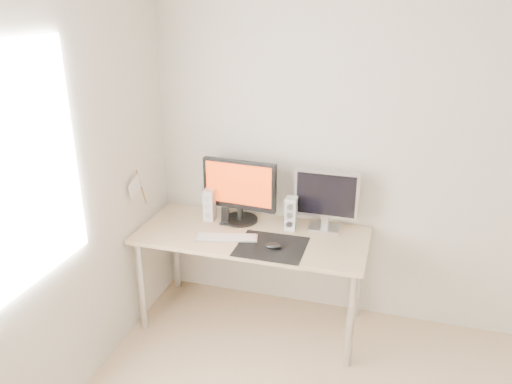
{
  "coord_description": "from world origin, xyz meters",
  "views": [
    {
      "loc": [
        -0.02,
        -1.62,
        2.27
      ],
      "look_at": [
        -0.93,
        1.46,
        1.01
      ],
      "focal_mm": 35.0,
      "sensor_mm": 36.0,
      "label": 1
    }
  ],
  "objects_px": {
    "keyboard": "(227,237)",
    "phone_dock": "(225,219)",
    "desk": "(252,243)",
    "second_monitor": "(326,197)",
    "speaker_right": "(291,213)",
    "mouse": "(273,246)",
    "speaker_left": "(210,205)",
    "main_monitor": "(239,189)"
  },
  "relations": [
    {
      "from": "phone_dock",
      "to": "speaker_left",
      "type": "bearing_deg",
      "value": 163.76
    },
    {
      "from": "main_monitor",
      "to": "speaker_left",
      "type": "distance_m",
      "value": 0.26
    },
    {
      "from": "speaker_left",
      "to": "mouse",
      "type": "bearing_deg",
      "value": -29.46
    },
    {
      "from": "desk",
      "to": "second_monitor",
      "type": "bearing_deg",
      "value": 24.65
    },
    {
      "from": "desk",
      "to": "phone_dock",
      "type": "xyz_separation_m",
      "value": [
        -0.23,
        0.09,
        0.12
      ]
    },
    {
      "from": "mouse",
      "to": "desk",
      "type": "xyz_separation_m",
      "value": [
        -0.2,
        0.19,
        -0.1
      ]
    },
    {
      "from": "desk",
      "to": "speaker_left",
      "type": "height_order",
      "value": "speaker_left"
    },
    {
      "from": "main_monitor",
      "to": "second_monitor",
      "type": "height_order",
      "value": "main_monitor"
    },
    {
      "from": "mouse",
      "to": "second_monitor",
      "type": "xyz_separation_m",
      "value": [
        0.27,
        0.4,
        0.22
      ]
    },
    {
      "from": "speaker_right",
      "to": "keyboard",
      "type": "height_order",
      "value": "speaker_right"
    },
    {
      "from": "main_monitor",
      "to": "keyboard",
      "type": "distance_m",
      "value": 0.39
    },
    {
      "from": "speaker_left",
      "to": "phone_dock",
      "type": "distance_m",
      "value": 0.16
    },
    {
      "from": "mouse",
      "to": "second_monitor",
      "type": "bearing_deg",
      "value": 55.9
    },
    {
      "from": "speaker_left",
      "to": "speaker_right",
      "type": "relative_size",
      "value": 1.0
    },
    {
      "from": "desk",
      "to": "mouse",
      "type": "bearing_deg",
      "value": -43.0
    },
    {
      "from": "desk",
      "to": "second_monitor",
      "type": "distance_m",
      "value": 0.61
    },
    {
      "from": "speaker_right",
      "to": "second_monitor",
      "type": "bearing_deg",
      "value": 16.78
    },
    {
      "from": "speaker_left",
      "to": "main_monitor",
      "type": "bearing_deg",
      "value": 10.28
    },
    {
      "from": "desk",
      "to": "speaker_left",
      "type": "bearing_deg",
      "value": 160.04
    },
    {
      "from": "desk",
      "to": "speaker_left",
      "type": "relative_size",
      "value": 6.7
    },
    {
      "from": "keyboard",
      "to": "phone_dock",
      "type": "bearing_deg",
      "value": 111.87
    },
    {
      "from": "mouse",
      "to": "phone_dock",
      "type": "distance_m",
      "value": 0.52
    },
    {
      "from": "main_monitor",
      "to": "second_monitor",
      "type": "bearing_deg",
      "value": 4.15
    },
    {
      "from": "phone_dock",
      "to": "mouse",
      "type": "bearing_deg",
      "value": -32.99
    },
    {
      "from": "main_monitor",
      "to": "phone_dock",
      "type": "xyz_separation_m",
      "value": [
        -0.09,
        -0.08,
        -0.22
      ]
    },
    {
      "from": "desk",
      "to": "speaker_right",
      "type": "distance_m",
      "value": 0.35
    },
    {
      "from": "main_monitor",
      "to": "phone_dock",
      "type": "relative_size",
      "value": 4.29
    },
    {
      "from": "speaker_left",
      "to": "speaker_right",
      "type": "xyz_separation_m",
      "value": [
        0.61,
        0.02,
        0.0
      ]
    },
    {
      "from": "desk",
      "to": "keyboard",
      "type": "distance_m",
      "value": 0.21
    },
    {
      "from": "mouse",
      "to": "speaker_right",
      "type": "relative_size",
      "value": 0.46
    },
    {
      "from": "mouse",
      "to": "speaker_right",
      "type": "bearing_deg",
      "value": 82.76
    },
    {
      "from": "mouse",
      "to": "speaker_left",
      "type": "relative_size",
      "value": 0.46
    },
    {
      "from": "phone_dock",
      "to": "main_monitor",
      "type": "bearing_deg",
      "value": 42.43
    },
    {
      "from": "keyboard",
      "to": "phone_dock",
      "type": "distance_m",
      "value": 0.24
    },
    {
      "from": "speaker_right",
      "to": "phone_dock",
      "type": "height_order",
      "value": "speaker_right"
    },
    {
      "from": "second_monitor",
      "to": "phone_dock",
      "type": "relative_size",
      "value": 3.51
    },
    {
      "from": "speaker_left",
      "to": "keyboard",
      "type": "xyz_separation_m",
      "value": [
        0.22,
        -0.26,
        -0.11
      ]
    },
    {
      "from": "mouse",
      "to": "phone_dock",
      "type": "bearing_deg",
      "value": 147.01
    },
    {
      "from": "mouse",
      "to": "main_monitor",
      "type": "relative_size",
      "value": 0.2
    },
    {
      "from": "mouse",
      "to": "keyboard",
      "type": "bearing_deg",
      "value": 169.94
    },
    {
      "from": "mouse",
      "to": "keyboard",
      "type": "distance_m",
      "value": 0.35
    },
    {
      "from": "main_monitor",
      "to": "keyboard",
      "type": "relative_size",
      "value": 1.26
    }
  ]
}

